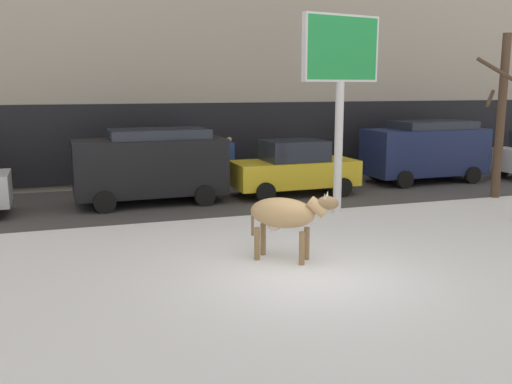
# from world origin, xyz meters

# --- Properties ---
(ground_plane) EXTENTS (120.00, 120.00, 0.00)m
(ground_plane) POSITION_xyz_m (0.00, 0.00, 0.00)
(ground_plane) COLOR white
(road_strip) EXTENTS (60.00, 5.60, 0.01)m
(road_strip) POSITION_xyz_m (0.00, 8.08, 0.00)
(road_strip) COLOR #423F3F
(road_strip) RESTS_ON ground
(building_facade) EXTENTS (44.00, 6.10, 13.00)m
(building_facade) POSITION_xyz_m (0.00, 13.91, 6.48)
(building_facade) COLOR #A39989
(building_facade) RESTS_ON ground
(cow_tan) EXTENTS (1.74, 1.50, 1.54)m
(cow_tan) POSITION_xyz_m (-0.11, 1.03, 0.99)
(cow_tan) COLOR tan
(cow_tan) RESTS_ON ground
(billboard) EXTENTS (2.51, 0.72, 5.56)m
(billboard) POSITION_xyz_m (2.99, 4.85, 4.31)
(billboard) COLOR silver
(billboard) RESTS_ON ground
(car_black_van) EXTENTS (4.65, 2.21, 2.32)m
(car_black_van) POSITION_xyz_m (-1.95, 7.85, 1.24)
(car_black_van) COLOR black
(car_black_van) RESTS_ON ground
(car_yellow_sedan) EXTENTS (4.24, 2.06, 1.84)m
(car_yellow_sedan) POSITION_xyz_m (2.82, 7.76, 0.91)
(car_yellow_sedan) COLOR gold
(car_yellow_sedan) RESTS_ON ground
(car_navy_van) EXTENTS (4.65, 2.21, 2.32)m
(car_navy_van) POSITION_xyz_m (8.54, 8.61, 1.24)
(car_navy_van) COLOR #19234C
(car_navy_van) RESTS_ON ground
(pedestrian_near_billboard) EXTENTS (0.36, 0.24, 1.73)m
(pedestrian_near_billboard) POSITION_xyz_m (1.02, 10.82, 0.88)
(pedestrian_near_billboard) COLOR #282833
(pedestrian_near_billboard) RESTS_ON ground
(pedestrian_by_cars) EXTENTS (0.36, 0.24, 1.73)m
(pedestrian_by_cars) POSITION_xyz_m (1.42, 10.82, 0.88)
(pedestrian_by_cars) COLOR #282833
(pedestrian_by_cars) RESTS_ON ground
(bare_tree_left_lot) EXTENTS (1.12, 1.56, 5.26)m
(bare_tree_left_lot) POSITION_xyz_m (8.94, 5.25, 2.73)
(bare_tree_left_lot) COLOR #4C3828
(bare_tree_left_lot) RESTS_ON ground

